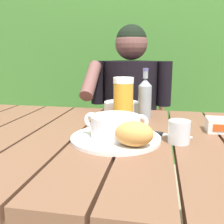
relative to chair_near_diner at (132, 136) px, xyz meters
name	(u,v)px	position (x,y,z in m)	size (l,w,h in m)	color
dining_table	(100,158)	(-0.02, -0.89, 0.19)	(1.44, 0.90, 0.74)	brown
hedge_backdrop	(135,23)	(-0.09, 0.97, 0.85)	(4.14, 0.92, 3.12)	#3E742D
chair_near_diner	(132,136)	(0.00, 0.00, 0.00)	(0.43, 0.43, 0.91)	brown
person_eating	(129,108)	(0.00, -0.20, 0.24)	(0.48, 0.47, 1.18)	black
serving_plate	(116,138)	(0.04, -0.93, 0.29)	(0.29, 0.29, 0.01)	white
soup_bowl	(116,126)	(0.04, -0.93, 0.33)	(0.21, 0.16, 0.08)	white
bread_roll	(134,134)	(0.11, -1.01, 0.33)	(0.11, 0.09, 0.07)	#CC9046
beer_glass	(123,99)	(0.03, -0.66, 0.37)	(0.08, 0.08, 0.18)	gold
beer_bottle	(145,98)	(0.11, -0.61, 0.37)	(0.06, 0.06, 0.22)	gray
water_glass_small	(179,132)	(0.24, -0.92, 0.31)	(0.07, 0.07, 0.07)	silver
butter_tub	(222,125)	(0.40, -0.77, 0.30)	(0.10, 0.08, 0.05)	white
table_knife	(162,134)	(0.19, -0.85, 0.28)	(0.17, 0.05, 0.01)	silver
diner_bowl	(121,108)	(0.00, -0.54, 0.31)	(0.16, 0.16, 0.06)	white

